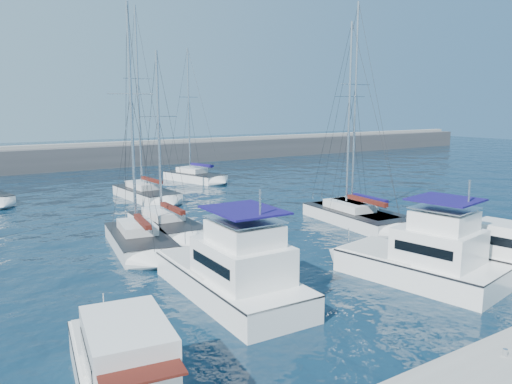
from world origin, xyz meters
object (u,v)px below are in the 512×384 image
motor_yacht_stbd_inner (426,260)px  sailboat_back_c (194,176)px  sailboat_mid_d (353,217)px  sailboat_mid_b (139,240)px  sailboat_back_b (146,193)px  motor_yacht_stbd_outer (496,258)px  sailboat_mid_e (358,214)px  motor_yacht_port_inner (235,275)px  motor_yacht_port_outer (125,375)px  sailboat_mid_c (166,226)px

motor_yacht_stbd_inner → sailboat_back_c: 36.75m
motor_yacht_stbd_inner → sailboat_mid_d: bearing=51.4°
sailboat_mid_b → sailboat_back_b: bearing=76.6°
motor_yacht_stbd_outer → sailboat_back_b: 30.93m
motor_yacht_stbd_outer → sailboat_mid_e: size_ratio=0.43×
motor_yacht_port_inner → motor_yacht_stbd_inner: 9.54m
motor_yacht_port_outer → motor_yacht_port_inner: size_ratio=0.81×
motor_yacht_stbd_outer → sailboat_back_b: (-7.26, 30.07, -0.39)m
sailboat_back_c → sailboat_back_b: bearing=-154.4°
motor_yacht_port_inner → sailboat_mid_b: size_ratio=0.62×
motor_yacht_stbd_inner → sailboat_back_b: 28.97m
motor_yacht_stbd_outer → sailboat_mid_c: 20.33m
sailboat_mid_b → sailboat_mid_c: bearing=51.5°
sailboat_mid_c → sailboat_back_b: size_ratio=0.71×
sailboat_mid_e → motor_yacht_port_inner: bearing=-148.6°
sailboat_mid_e → sailboat_back_c: size_ratio=1.06×
motor_yacht_stbd_inner → sailboat_back_c: sailboat_back_c is taller
motor_yacht_port_inner → sailboat_mid_c: bearing=82.3°
sailboat_mid_b → sailboat_back_c: (15.02, 23.01, 0.00)m
sailboat_back_c → motor_yacht_port_outer: bearing=-134.1°
motor_yacht_stbd_outer → sailboat_back_b: bearing=93.1°
motor_yacht_stbd_inner → sailboat_mid_c: sailboat_mid_c is taller
motor_yacht_port_inner → motor_yacht_stbd_inner: size_ratio=1.11×
motor_yacht_stbd_inner → sailboat_mid_d: size_ratio=0.56×
motor_yacht_port_outer → sailboat_mid_d: 25.15m
motor_yacht_port_outer → motor_yacht_stbd_outer: size_ratio=1.06×
sailboat_mid_e → motor_yacht_stbd_inner: bearing=-116.3°
sailboat_mid_e → sailboat_back_c: (-1.31, 24.99, -0.02)m
sailboat_mid_e → sailboat_back_c: sailboat_mid_e is taller
sailboat_back_c → sailboat_mid_d: bearing=-104.2°
sailboat_mid_e → sailboat_back_b: 20.08m
motor_yacht_port_inner → sailboat_mid_c: sailboat_mid_c is taller
motor_yacht_stbd_outer → sailboat_back_c: bearing=77.3°
sailboat_mid_e → sailboat_back_b: size_ratio=0.92×
sailboat_mid_b → sailboat_mid_e: size_ratio=0.91×
sailboat_mid_c → motor_yacht_port_inner: bearing=-97.7°
sailboat_mid_d → sailboat_mid_c: bearing=163.6°
motor_yacht_port_inner → sailboat_mid_d: size_ratio=0.62×
motor_yacht_stbd_inner → sailboat_back_c: size_ratio=0.54×
motor_yacht_stbd_inner → sailboat_mid_d: (5.81, 11.06, -0.62)m
sailboat_back_b → sailboat_back_c: 11.60m
sailboat_back_b → sailboat_back_c: sailboat_back_b is taller
motor_yacht_port_outer → sailboat_mid_b: size_ratio=0.50×
motor_yacht_port_outer → motor_yacht_port_inner: bearing=46.2°
sailboat_back_b → sailboat_back_c: (8.75, 7.61, -0.02)m
sailboat_mid_d → sailboat_back_c: sailboat_back_c is taller
motor_yacht_stbd_outer → sailboat_back_c: sailboat_back_c is taller
sailboat_mid_d → sailboat_back_b: 19.98m
motor_yacht_stbd_outer → sailboat_mid_c: bearing=111.2°
motor_yacht_port_outer → motor_yacht_stbd_outer: 19.50m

